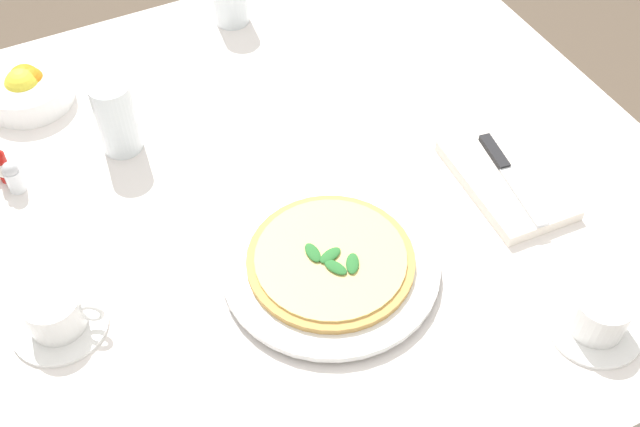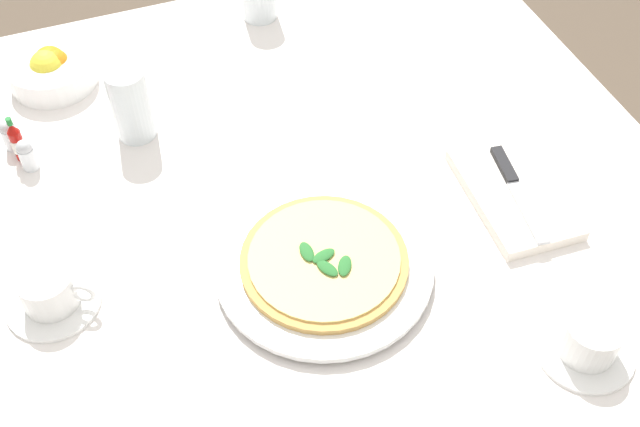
% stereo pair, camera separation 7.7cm
% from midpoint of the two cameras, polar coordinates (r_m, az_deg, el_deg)
% --- Properties ---
extents(ground_plane, '(8.00, 8.00, 0.00)m').
position_cam_midpoint_polar(ground_plane, '(1.83, 1.05, -13.41)').
color(ground_plane, brown).
extents(dining_table, '(1.10, 1.10, 0.73)m').
position_cam_midpoint_polar(dining_table, '(1.33, 1.41, -1.38)').
color(dining_table, white).
rests_on(dining_table, ground_plane).
extents(pizza_plate, '(0.31, 0.31, 0.02)m').
position_cam_midpoint_polar(pizza_plate, '(1.10, 2.29, -3.93)').
color(pizza_plate, white).
rests_on(pizza_plate, dining_table).
extents(pizza, '(0.24, 0.24, 0.02)m').
position_cam_midpoint_polar(pizza, '(1.09, 2.32, -3.50)').
color(pizza, tan).
rests_on(pizza, pizza_plate).
extents(coffee_cup_right_edge, '(0.13, 0.13, 0.06)m').
position_cam_midpoint_polar(coffee_cup_right_edge, '(1.11, -17.21, -5.54)').
color(coffee_cup_right_edge, white).
rests_on(coffee_cup_right_edge, dining_table).
extents(coffee_cup_far_right, '(0.13, 0.13, 0.06)m').
position_cam_midpoint_polar(coffee_cup_far_right, '(1.09, 21.00, -8.62)').
color(coffee_cup_far_right, white).
rests_on(coffee_cup_far_right, dining_table).
extents(water_glass_center_back, '(0.06, 0.06, 0.13)m').
position_cam_midpoint_polar(water_glass_center_back, '(1.29, -11.88, 7.49)').
color(water_glass_center_back, white).
rests_on(water_glass_center_back, dining_table).
extents(napkin_folded, '(0.23, 0.14, 0.02)m').
position_cam_midpoint_polar(napkin_folded, '(1.24, 15.67, 1.34)').
color(napkin_folded, white).
rests_on(napkin_folded, dining_table).
extents(dinner_knife, '(0.20, 0.05, 0.01)m').
position_cam_midpoint_polar(dinner_knife, '(1.23, 15.85, 1.68)').
color(dinner_knife, silver).
rests_on(dinner_knife, napkin_folded).
extents(citrus_bowl, '(0.15, 0.15, 0.07)m').
position_cam_midpoint_polar(citrus_bowl, '(1.45, -17.52, 9.94)').
color(citrus_bowl, white).
rests_on(citrus_bowl, dining_table).
extents(hot_sauce_bottle, '(0.02, 0.02, 0.08)m').
position_cam_midpoint_polar(hot_sauce_bottle, '(1.31, -19.63, 4.89)').
color(hot_sauce_bottle, '#B7140F').
rests_on(hot_sauce_bottle, dining_table).
extents(salt_shaker, '(0.03, 0.03, 0.06)m').
position_cam_midpoint_polar(salt_shaker, '(1.30, -18.95, 3.92)').
color(salt_shaker, white).
rests_on(salt_shaker, dining_table).
extents(pepper_shaker, '(0.03, 0.03, 0.06)m').
position_cam_midpoint_polar(pepper_shaker, '(1.34, -20.10, 5.27)').
color(pepper_shaker, white).
rests_on(pepper_shaker, dining_table).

